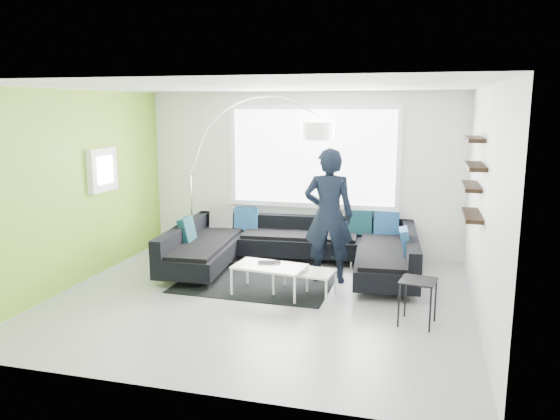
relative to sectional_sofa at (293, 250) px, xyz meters
The scene contains 9 objects.
ground 1.36m from the sectional_sofa, 95.80° to the right, with size 5.50×5.50×0.00m, color gray.
room_shell 1.82m from the sectional_sofa, 94.93° to the right, with size 5.54×5.04×2.82m.
sectional_sofa is the anchor object (origin of this frame).
rug 0.84m from the sectional_sofa, 121.07° to the right, with size 2.22×1.62×0.01m, color black.
coffee_table 1.05m from the sectional_sofa, 80.79° to the right, with size 1.24×0.72×0.41m, color white.
arc_lamp 2.40m from the sectional_sofa, 159.60° to the left, with size 2.56×0.88×2.74m, color silver, non-canonical shape.
side_table 2.53m from the sectional_sofa, 40.71° to the right, with size 0.40×0.40×0.55m, color black.
person 0.93m from the sectional_sofa, 26.82° to the right, with size 0.76×0.54×1.98m, color black.
laptop 1.02m from the sectional_sofa, 95.01° to the right, with size 0.36×0.28×0.02m, color black.
Camera 1 is at (2.06, -6.69, 2.57)m, focal length 35.00 mm.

